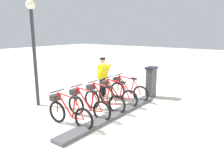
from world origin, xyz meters
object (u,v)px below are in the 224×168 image
lamp_post (33,38)px  bike_docked_0 (127,90)px  bike_docked_4 (68,112)px  payment_kiosk (151,82)px  worker_near_rack (103,76)px  bike_docked_3 (87,105)px  bike_docked_2 (102,99)px  bike_docked_1 (116,94)px

lamp_post → bike_docked_0: bearing=-132.6°
bike_docked_4 → lamp_post: size_ratio=0.46×
payment_kiosk → bike_docked_4: 4.14m
worker_near_rack → bike_docked_3: bearing=115.8°
payment_kiosk → bike_docked_2: 2.59m
payment_kiosk → bike_docked_2: size_ratio=0.74×
payment_kiosk → bike_docked_4: size_ratio=0.74×
bike_docked_1 → bike_docked_4: size_ratio=1.00×
payment_kiosk → bike_docked_4: payment_kiosk is taller
lamp_post → bike_docked_4: bearing=164.7°
bike_docked_2 → bike_docked_4: (0.00, 1.58, 0.00)m
bike_docked_2 → bike_docked_4: size_ratio=1.00×
worker_near_rack → bike_docked_2: bearing=128.2°
bike_docked_3 → bike_docked_0: bearing=-90.0°
bike_docked_0 → bike_docked_1: same height
bike_docked_2 → bike_docked_1: bearing=-90.0°
bike_docked_0 → bike_docked_1: (0.00, 0.79, 0.00)m
bike_docked_4 → bike_docked_1: bearing=-90.0°
lamp_post → bike_docked_3: bearing=-176.2°
bike_docked_4 → lamp_post: bearing=-15.3°
bike_docked_2 → lamp_post: (2.32, 0.95, 2.04)m
bike_docked_1 → bike_docked_4: (0.00, 2.37, 0.00)m
payment_kiosk → bike_docked_2: (0.57, 2.51, -0.24)m
bike_docked_2 → worker_near_rack: 1.67m
bike_docked_1 → bike_docked_4: bearing=90.0°
bike_docked_1 → bike_docked_2: 0.79m
payment_kiosk → bike_docked_0: (0.57, 0.93, -0.24)m
bike_docked_0 → bike_docked_4: 3.16m
payment_kiosk → worker_near_rack: worker_near_rack is taller
bike_docked_1 → bike_docked_3: bearing=90.0°
worker_near_rack → bike_docked_0: bearing=-161.6°
bike_docked_3 → worker_near_rack: (0.99, -2.04, 0.48)m
payment_kiosk → bike_docked_3: payment_kiosk is taller
lamp_post → bike_docked_1: bearing=-143.2°
lamp_post → bike_docked_2: bearing=-157.8°
payment_kiosk → lamp_post: bearing=50.1°
bike_docked_3 → bike_docked_4: bearing=90.0°
bike_docked_2 → payment_kiosk: bearing=-102.8°
bike_docked_3 → worker_near_rack: size_ratio=1.04×
bike_docked_1 → bike_docked_3: 1.58m
payment_kiosk → bike_docked_0: payment_kiosk is taller
bike_docked_2 → bike_docked_3: (0.00, 0.79, 0.00)m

